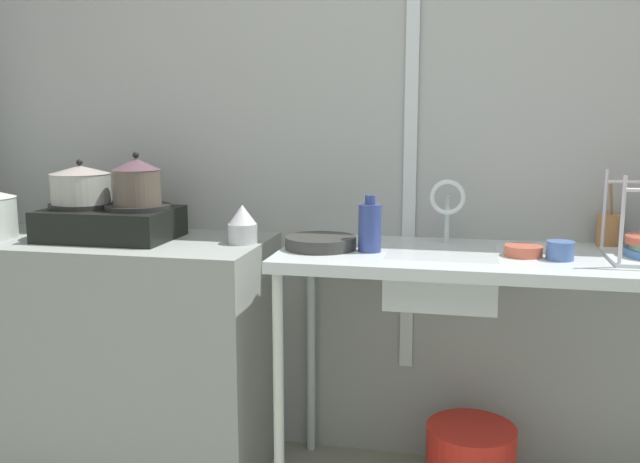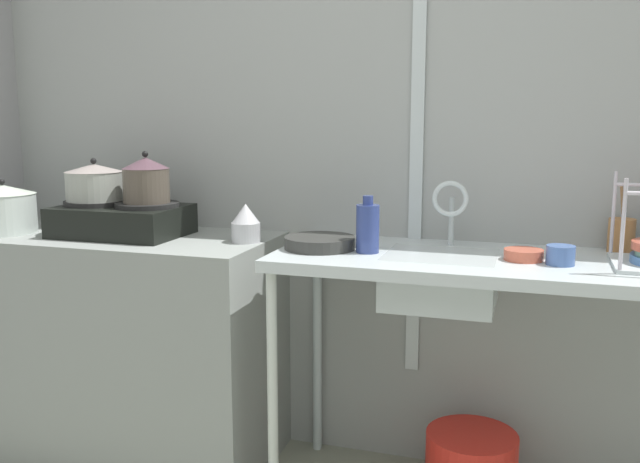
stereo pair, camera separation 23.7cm
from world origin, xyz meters
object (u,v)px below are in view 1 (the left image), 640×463
at_px(bottle_by_sink, 370,227).
at_px(utensil_jar, 610,230).
at_px(small_bowl_on_drainboard, 523,251).
at_px(faucet, 447,202).
at_px(cup_by_rack, 560,251).
at_px(frying_pan, 321,243).
at_px(sink_basin, 441,277).
at_px(bucket_on_floor, 470,460).
at_px(stove, 111,222).
at_px(pot_on_left_burner, 81,184).
at_px(percolator, 243,225).
at_px(pot_on_right_burner, 137,181).

height_order(bottle_by_sink, utensil_jar, utensil_jar).
relative_size(small_bowl_on_drainboard, bottle_by_sink, 0.64).
bearing_deg(faucet, cup_by_rack, -27.53).
relative_size(frying_pan, cup_by_rack, 2.84).
relative_size(sink_basin, cup_by_rack, 4.18).
bearing_deg(bottle_by_sink, bucket_on_floor, 12.46).
bearing_deg(bucket_on_floor, bottle_by_sink, -167.54).
xyz_separation_m(sink_basin, bucket_on_floor, (0.13, 0.04, -0.69)).
height_order(stove, utensil_jar, utensil_jar).
distance_m(pot_on_left_burner, bucket_on_floor, 1.80).
bearing_deg(percolator, pot_on_right_burner, -177.89).
height_order(pot_on_left_burner, bottle_by_sink, pot_on_left_burner).
bearing_deg(utensil_jar, bucket_on_floor, -158.32).
bearing_deg(stove, percolator, 1.64).
height_order(utensil_jar, bucket_on_floor, utensil_jar).
height_order(pot_on_right_burner, bottle_by_sink, pot_on_right_burner).
bearing_deg(pot_on_right_burner, stove, 180.00).
bearing_deg(faucet, bucket_on_floor, -41.77).
xyz_separation_m(frying_pan, bottle_by_sink, (0.18, -0.02, 0.06)).
bearing_deg(utensil_jar, cup_by_rack, -126.59).
relative_size(cup_by_rack, small_bowl_on_drainboard, 0.70).
height_order(stove, bottle_by_sink, bottle_by_sink).
bearing_deg(bucket_on_floor, utensil_jar, 21.68).
distance_m(percolator, sink_basin, 0.75).
xyz_separation_m(pot_on_right_burner, small_bowl_on_drainboard, (1.41, -0.01, -0.21)).
relative_size(pot_on_left_burner, small_bowl_on_drainboard, 1.80).
relative_size(pot_on_left_burner, cup_by_rack, 2.55).
xyz_separation_m(stove, pot_on_left_burner, (-0.12, 0.00, 0.14)).
distance_m(cup_by_rack, bucket_on_floor, 0.86).
bearing_deg(cup_by_rack, stove, 178.22).
bearing_deg(frying_pan, bottle_by_sink, -4.95).
distance_m(pot_on_left_burner, utensil_jar, 1.98).
relative_size(pot_on_left_burner, sink_basin, 0.61).
height_order(cup_by_rack, bottle_by_sink, bottle_by_sink).
xyz_separation_m(frying_pan, utensil_jar, (1.01, 0.25, 0.04)).
relative_size(stove, percolator, 3.38).
bearing_deg(utensil_jar, frying_pan, -166.10).
distance_m(pot_on_right_burner, sink_basin, 1.18).
bearing_deg(utensil_jar, bottle_by_sink, -162.32).
distance_m(sink_basin, small_bowl_on_drainboard, 0.29).
bearing_deg(sink_basin, percolator, 178.67).
bearing_deg(pot_on_left_burner, pot_on_right_burner, -0.00).
height_order(pot_on_right_burner, faucet, pot_on_right_burner).
xyz_separation_m(percolator, sink_basin, (0.73, -0.02, -0.16)).
distance_m(pot_on_right_burner, frying_pan, 0.74).
xyz_separation_m(pot_on_right_burner, bucket_on_floor, (1.26, 0.04, -1.01)).
distance_m(small_bowl_on_drainboard, bottle_by_sink, 0.52).
distance_m(small_bowl_on_drainboard, bucket_on_floor, 0.82).
distance_m(sink_basin, frying_pan, 0.44).
xyz_separation_m(cup_by_rack, bottle_by_sink, (-0.63, 0.01, 0.06)).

